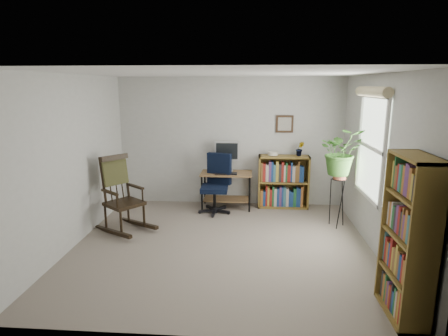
# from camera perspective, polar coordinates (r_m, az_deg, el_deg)

# --- Properties ---
(floor) EXTENTS (4.20, 4.00, 0.00)m
(floor) POSITION_cam_1_polar(r_m,az_deg,el_deg) (5.48, -0.31, -11.71)
(floor) COLOR gray
(floor) RESTS_ON ground
(ceiling) EXTENTS (4.20, 4.00, 0.00)m
(ceiling) POSITION_cam_1_polar(r_m,az_deg,el_deg) (5.00, -0.34, 14.26)
(ceiling) COLOR silver
(ceiling) RESTS_ON ground
(wall_back) EXTENTS (4.20, 0.00, 2.40)m
(wall_back) POSITION_cam_1_polar(r_m,az_deg,el_deg) (7.07, 0.95, 4.00)
(wall_back) COLOR #B5B5B1
(wall_back) RESTS_ON ground
(wall_front) EXTENTS (4.20, 0.00, 2.40)m
(wall_front) POSITION_cam_1_polar(r_m,az_deg,el_deg) (3.18, -3.16, -6.75)
(wall_front) COLOR #B5B5B1
(wall_front) RESTS_ON ground
(wall_left) EXTENTS (0.00, 4.00, 2.40)m
(wall_left) POSITION_cam_1_polar(r_m,az_deg,el_deg) (5.67, -22.01, 0.94)
(wall_left) COLOR #B5B5B1
(wall_left) RESTS_ON ground
(wall_right) EXTENTS (0.00, 4.00, 2.40)m
(wall_right) POSITION_cam_1_polar(r_m,az_deg,el_deg) (5.37, 22.63, 0.28)
(wall_right) COLOR #B5B5B1
(wall_right) RESTS_ON ground
(window) EXTENTS (0.12, 1.20, 1.50)m
(window) POSITION_cam_1_polar(r_m,az_deg,el_deg) (5.60, 21.47, 2.94)
(window) COLOR silver
(window) RESTS_ON wall_right
(desk) EXTENTS (0.94, 0.51, 0.67)m
(desk) POSITION_cam_1_polar(r_m,az_deg,el_deg) (6.96, 0.36, -3.40)
(desk) COLOR brown
(desk) RESTS_ON floor
(monitor) EXTENTS (0.46, 0.16, 0.56)m
(monitor) POSITION_cam_1_polar(r_m,az_deg,el_deg) (6.96, 0.45, 1.80)
(monitor) COLOR silver
(monitor) RESTS_ON desk
(keyboard) EXTENTS (0.40, 0.15, 0.02)m
(keyboard) POSITION_cam_1_polar(r_m,az_deg,el_deg) (6.76, 0.30, -0.83)
(keyboard) COLOR black
(keyboard) RESTS_ON desk
(office_chair) EXTENTS (0.74, 0.74, 1.07)m
(office_chair) POSITION_cam_1_polar(r_m,az_deg,el_deg) (6.64, -1.46, -2.43)
(office_chair) COLOR black
(office_chair) RESTS_ON floor
(rocking_chair) EXTENTS (1.20, 1.13, 1.21)m
(rocking_chair) POSITION_cam_1_polar(r_m,az_deg,el_deg) (6.03, -15.03, -3.75)
(rocking_chair) COLOR black
(rocking_chair) RESTS_ON floor
(low_bookshelf) EXTENTS (0.93, 0.31, 0.98)m
(low_bookshelf) POSITION_cam_1_polar(r_m,az_deg,el_deg) (7.05, 9.03, -2.07)
(low_bookshelf) COLOR brown
(low_bookshelf) RESTS_ON floor
(tall_bookshelf) EXTENTS (0.30, 0.71, 1.62)m
(tall_bookshelf) POSITION_cam_1_polar(r_m,az_deg,el_deg) (4.06, 26.35, -9.60)
(tall_bookshelf) COLOR brown
(tall_bookshelf) RESTS_ON floor
(plant_stand) EXTENTS (0.29, 0.29, 0.93)m
(plant_stand) POSITION_cam_1_polar(r_m,az_deg,el_deg) (6.29, 16.97, -4.51)
(plant_stand) COLOR black
(plant_stand) RESTS_ON floor
(spider_plant) EXTENTS (1.69, 1.88, 1.46)m
(spider_plant) POSITION_cam_1_polar(r_m,az_deg,el_deg) (6.07, 17.65, 5.73)
(spider_plant) COLOR #336322
(spider_plant) RESTS_ON plant_stand
(potted_plant_small) EXTENTS (0.13, 0.24, 0.11)m
(potted_plant_small) POSITION_cam_1_polar(r_m,az_deg,el_deg) (6.97, 11.47, 2.25)
(potted_plant_small) COLOR #336322
(potted_plant_small) RESTS_ON low_bookshelf
(framed_picture) EXTENTS (0.32, 0.04, 0.32)m
(framed_picture) POSITION_cam_1_polar(r_m,az_deg,el_deg) (7.01, 9.22, 6.63)
(framed_picture) COLOR black
(framed_picture) RESTS_ON wall_back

